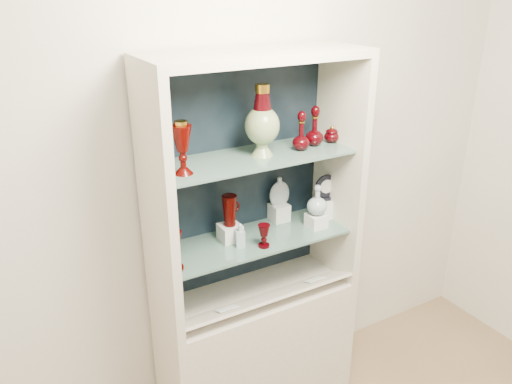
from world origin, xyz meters
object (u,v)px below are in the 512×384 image
lidded_bowl (332,134)px  cameo_medallion (326,187)px  pedestal_lamp_left (157,141)px  ruby_goblet_tall (174,251)px  ruby_decanter_b (315,125)px  flat_flask (279,190)px  pedestal_lamp_right (182,148)px  ruby_goblet_small (264,236)px  cobalt_goblet (167,243)px  clear_round_decanter (317,200)px  enamel_urn (262,121)px  ruby_pitcher (229,211)px  clear_square_bottle (240,235)px  ruby_decanter_a (301,128)px

lidded_bowl → cameo_medallion: size_ratio=0.58×
pedestal_lamp_left → ruby_goblet_tall: (0.00, -0.11, -0.46)m
ruby_decanter_b → flat_flask: size_ratio=1.34×
pedestal_lamp_right → ruby_goblet_small: size_ratio=1.96×
ruby_decanter_b → cobalt_goblet: size_ratio=1.13×
lidded_bowl → clear_round_decanter: (-0.11, -0.05, -0.32)m
ruby_decanter_b → lidded_bowl: 0.12m
pedestal_lamp_left → enamel_urn: enamel_urn is taller
ruby_pitcher → flat_flask: 0.33m
lidded_bowl → cobalt_goblet: size_ratio=0.46×
lidded_bowl → clear_round_decanter: bearing=-154.7°
ruby_goblet_small → cameo_medallion: (0.44, 0.12, 0.12)m
clear_round_decanter → ruby_pitcher: bearing=168.4°
enamel_urn → flat_flask: bearing=34.0°
lidded_bowl → ruby_goblet_tall: size_ratio=0.47×
cobalt_goblet → pedestal_lamp_left: bearing=90.0°
clear_square_bottle → cameo_medallion: size_ratio=0.82×
ruby_decanter_a → flat_flask: size_ratio=1.36×
ruby_goblet_tall → ruby_goblet_small: (0.44, -0.02, -0.03)m
pedestal_lamp_right → ruby_goblet_small: 0.60m
pedestal_lamp_left → ruby_pitcher: (0.33, 0.01, -0.39)m
ruby_goblet_tall → clear_square_bottle: (0.34, 0.04, -0.03)m
ruby_decanter_b → ruby_decanter_a: bearing=-163.6°
ruby_decanter_a → cameo_medallion: (0.20, 0.05, -0.35)m
lidded_bowl → cameo_medallion: (0.00, 0.02, -0.29)m
lidded_bowl → flat_flask: lidded_bowl is taller
lidded_bowl → ruby_pitcher: lidded_bowl is taller
enamel_urn → clear_round_decanter: bearing=-8.5°
cobalt_goblet → ruby_decanter_b: bearing=0.1°
pedestal_lamp_left → clear_round_decanter: bearing=-5.8°
ruby_pitcher → cobalt_goblet: bearing=173.5°
ruby_decanter_a → ruby_goblet_tall: size_ratio=1.16×
clear_square_bottle → pedestal_lamp_right: bearing=-177.2°
enamel_urn → ruby_pitcher: size_ratio=2.13×
enamel_urn → ruby_decanter_b: 0.30m
enamel_urn → cameo_medallion: bearing=3.5°
enamel_urn → clear_square_bottle: (-0.14, -0.03, -0.52)m
ruby_goblet_tall → clear_round_decanter: size_ratio=1.19×
enamel_urn → cobalt_goblet: size_ratio=1.78×
lidded_bowl → ruby_goblet_tall: bearing=-174.6°
ruby_decanter_b → ruby_goblet_tall: ruby_decanter_b is taller
cobalt_goblet → clear_square_bottle: size_ratio=1.53×
ruby_pitcher → clear_round_decanter: size_ratio=1.00×
lidded_bowl → pedestal_lamp_left: bearing=178.1°
clear_round_decanter → clear_square_bottle: bearing=178.8°
pedestal_lamp_right → cobalt_goblet: (-0.08, 0.05, -0.44)m
pedestal_lamp_right → ruby_goblet_tall: (-0.08, -0.03, -0.44)m
ruby_goblet_small → cameo_medallion: size_ratio=0.78×
ruby_decanter_b → ruby_goblet_small: ruby_decanter_b is taller
ruby_decanter_a → clear_round_decanter: (0.10, -0.02, -0.38)m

